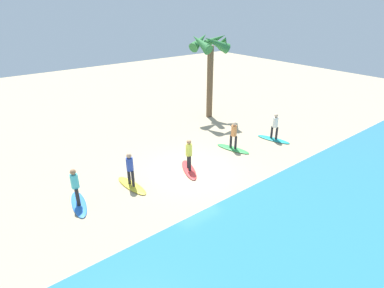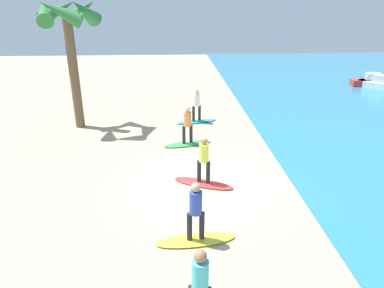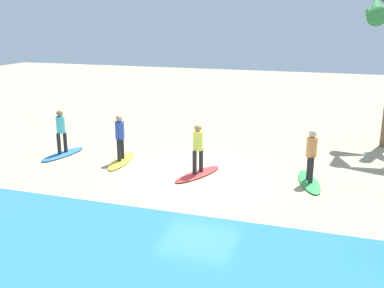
{
  "view_description": "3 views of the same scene",
  "coord_description": "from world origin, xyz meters",
  "px_view_note": "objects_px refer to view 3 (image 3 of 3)",
  "views": [
    {
      "loc": [
        8.41,
        10.83,
        7.83
      ],
      "look_at": [
        -0.37,
        -0.32,
        1.27
      ],
      "focal_mm": 28.77,
      "sensor_mm": 36.0,
      "label": 1
    },
    {
      "loc": [
        10.5,
        -1.05,
        5.85
      ],
      "look_at": [
        -1.34,
        -0.34,
        0.92
      ],
      "focal_mm": 32.77,
      "sensor_mm": 36.0,
      "label": 2
    },
    {
      "loc": [
        -3.91,
        13.04,
        5.01
      ],
      "look_at": [
        0.48,
        -0.76,
        0.84
      ],
      "focal_mm": 41.35,
      "sensor_mm": 36.0,
      "label": 3
    }
  ],
  "objects_px": {
    "surfboard_yellow": "(121,161)",
    "surfer_blue": "(61,128)",
    "surfboard_green": "(309,182)",
    "surfer_green": "(311,151)",
    "surfboard_blue": "(63,154)",
    "surfer_red": "(198,145)",
    "surfer_yellow": "(120,134)",
    "surfboard_red": "(198,174)"
  },
  "relations": [
    {
      "from": "surfboard_green",
      "to": "surfer_blue",
      "type": "bearing_deg",
      "value": -105.56
    },
    {
      "from": "surfboard_green",
      "to": "surfer_blue",
      "type": "distance_m",
      "value": 9.06
    },
    {
      "from": "surfboard_red",
      "to": "surfer_yellow",
      "type": "bearing_deg",
      "value": -75.22
    },
    {
      "from": "surfer_red",
      "to": "surfboard_yellow",
      "type": "distance_m",
      "value": 3.21
    },
    {
      "from": "surfboard_blue",
      "to": "surfer_green",
      "type": "bearing_deg",
      "value": 99.91
    },
    {
      "from": "surfer_blue",
      "to": "surfer_red",
      "type": "bearing_deg",
      "value": 174.1
    },
    {
      "from": "surfboard_green",
      "to": "surfer_red",
      "type": "relative_size",
      "value": 1.28
    },
    {
      "from": "surfboard_red",
      "to": "surfer_yellow",
      "type": "xyz_separation_m",
      "value": [
        3.02,
        -0.47,
        0.99
      ]
    },
    {
      "from": "surfboard_yellow",
      "to": "surfboard_blue",
      "type": "relative_size",
      "value": 1.0
    },
    {
      "from": "surfboard_yellow",
      "to": "surfer_yellow",
      "type": "relative_size",
      "value": 1.28
    },
    {
      "from": "surfer_green",
      "to": "surfer_yellow",
      "type": "height_order",
      "value": "same"
    },
    {
      "from": "surfboard_green",
      "to": "surfer_green",
      "type": "height_order",
      "value": "surfer_green"
    },
    {
      "from": "surfboard_blue",
      "to": "surfer_blue",
      "type": "relative_size",
      "value": 1.28
    },
    {
      "from": "surfer_green",
      "to": "surfer_yellow",
      "type": "xyz_separation_m",
      "value": [
        6.55,
        -0.1,
        0.0
      ]
    },
    {
      "from": "surfer_green",
      "to": "surfboard_yellow",
      "type": "bearing_deg",
      "value": -0.88
    },
    {
      "from": "surfboard_yellow",
      "to": "surfer_blue",
      "type": "relative_size",
      "value": 1.28
    },
    {
      "from": "surfboard_green",
      "to": "surfboard_yellow",
      "type": "height_order",
      "value": "same"
    },
    {
      "from": "surfer_yellow",
      "to": "surfboard_blue",
      "type": "bearing_deg",
      "value": -2.13
    },
    {
      "from": "surfboard_red",
      "to": "surfboard_blue",
      "type": "xyz_separation_m",
      "value": [
        5.48,
        -0.57,
        0.0
      ]
    },
    {
      "from": "surfboard_red",
      "to": "surfboard_blue",
      "type": "relative_size",
      "value": 1.0
    },
    {
      "from": "surfboard_red",
      "to": "surfer_yellow",
      "type": "relative_size",
      "value": 1.28
    },
    {
      "from": "surfer_yellow",
      "to": "surfboard_blue",
      "type": "distance_m",
      "value": 2.65
    },
    {
      "from": "surfboard_yellow",
      "to": "surfer_yellow",
      "type": "bearing_deg",
      "value": -0.0
    },
    {
      "from": "surfer_yellow",
      "to": "surfer_blue",
      "type": "distance_m",
      "value": 2.46
    },
    {
      "from": "surfboard_green",
      "to": "surfer_red",
      "type": "distance_m",
      "value": 3.68
    },
    {
      "from": "surfboard_green",
      "to": "surfboard_yellow",
      "type": "distance_m",
      "value": 6.55
    },
    {
      "from": "surfer_green",
      "to": "surfer_blue",
      "type": "height_order",
      "value": "same"
    },
    {
      "from": "surfboard_green",
      "to": "surfboard_blue",
      "type": "height_order",
      "value": "same"
    },
    {
      "from": "surfer_red",
      "to": "surfboard_blue",
      "type": "relative_size",
      "value": 0.78
    },
    {
      "from": "surfboard_green",
      "to": "surfer_blue",
      "type": "xyz_separation_m",
      "value": [
        9.01,
        -0.19,
        0.99
      ]
    },
    {
      "from": "surfer_red",
      "to": "surfer_blue",
      "type": "distance_m",
      "value": 5.51
    },
    {
      "from": "surfer_red",
      "to": "surfboard_blue",
      "type": "height_order",
      "value": "surfer_red"
    },
    {
      "from": "surfer_red",
      "to": "surfer_yellow",
      "type": "bearing_deg",
      "value": -8.94
    },
    {
      "from": "surfboard_yellow",
      "to": "surfer_yellow",
      "type": "distance_m",
      "value": 0.99
    },
    {
      "from": "surfboard_green",
      "to": "surfer_yellow",
      "type": "distance_m",
      "value": 6.62
    },
    {
      "from": "surfboard_blue",
      "to": "surfer_red",
      "type": "bearing_deg",
      "value": 95.24
    },
    {
      "from": "surfer_red",
      "to": "surfer_yellow",
      "type": "relative_size",
      "value": 1.0
    },
    {
      "from": "surfboard_green",
      "to": "surfer_red",
      "type": "xyz_separation_m",
      "value": [
        3.53,
        0.37,
        0.99
      ]
    },
    {
      "from": "surfboard_blue",
      "to": "surfboard_yellow",
      "type": "bearing_deg",
      "value": 99.0
    },
    {
      "from": "surfboard_green",
      "to": "surfer_yellow",
      "type": "height_order",
      "value": "surfer_yellow"
    },
    {
      "from": "surfer_red",
      "to": "surfer_blue",
      "type": "relative_size",
      "value": 1.0
    },
    {
      "from": "surfer_green",
      "to": "surfer_yellow",
      "type": "distance_m",
      "value": 6.55
    }
  ]
}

